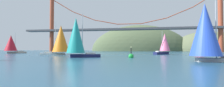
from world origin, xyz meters
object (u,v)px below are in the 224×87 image
object	(u,v)px
sailboat_blue_spinnaker	(206,31)
sailboat_crimson_sail	(11,44)
sailboat_scarlet_sail	(201,42)
sailboat_pink_spinnaker	(164,43)
sailboat_teal_sail	(77,37)
channel_buoy	(131,56)
sailboat_orange_sail	(60,39)

from	to	relation	value
sailboat_blue_spinnaker	sailboat_crimson_sail	bearing A→B (deg)	149.47
sailboat_scarlet_sail	sailboat_crimson_sail	bearing A→B (deg)	-177.16
sailboat_pink_spinnaker	sailboat_blue_spinnaker	size ratio (longest dim) A/B	0.87
sailboat_pink_spinnaker	sailboat_teal_sail	bearing A→B (deg)	-130.61
sailboat_pink_spinnaker	channel_buoy	distance (m)	26.43
sailboat_orange_sail	sailboat_pink_spinnaker	distance (m)	34.24
sailboat_scarlet_sail	sailboat_pink_spinnaker	bearing A→B (deg)	-154.09
sailboat_scarlet_sail	sailboat_pink_spinnaker	world-z (taller)	sailboat_scarlet_sail
sailboat_orange_sail	sailboat_pink_spinnaker	bearing A→B (deg)	17.59
sailboat_orange_sail	sailboat_blue_spinnaker	world-z (taller)	sailboat_orange_sail
sailboat_pink_spinnaker	sailboat_blue_spinnaker	xyz separation A→B (m)	(2.29, -34.35, 0.88)
sailboat_orange_sail	sailboat_pink_spinnaker	size ratio (longest dim) A/B	1.28
sailboat_crimson_sail	channel_buoy	size ratio (longest dim) A/B	3.29
sailboat_pink_spinnaker	sailboat_crimson_sail	bearing A→B (deg)	177.28
sailboat_crimson_sail	sailboat_scarlet_sail	bearing A→B (deg)	2.84
sailboat_scarlet_sail	sailboat_blue_spinnaker	xyz separation A→B (m)	(-11.27, -40.94, 0.20)
channel_buoy	sailboat_orange_sail	bearing A→B (deg)	148.62
sailboat_orange_sail	sailboat_blue_spinnaker	distance (m)	42.37
sailboat_scarlet_sail	sailboat_teal_sail	xyz separation A→B (m)	(-35.11, -31.72, 0.21)
sailboat_pink_spinnaker	sailboat_crimson_sail	world-z (taller)	sailboat_crimson_sail
sailboat_orange_sail	channel_buoy	distance (m)	27.43
sailboat_pink_spinnaker	sailboat_blue_spinnaker	bearing A→B (deg)	-86.18
sailboat_orange_sail	sailboat_pink_spinnaker	world-z (taller)	sailboat_orange_sail
sailboat_scarlet_sail	sailboat_blue_spinnaker	distance (m)	42.46
sailboat_orange_sail	sailboat_crimson_sail	world-z (taller)	sailboat_orange_sail
sailboat_pink_spinnaker	sailboat_crimson_sail	xyz separation A→B (m)	(-60.86, 2.89, 0.34)
sailboat_crimson_sail	channel_buoy	world-z (taller)	sailboat_crimson_sail
sailboat_teal_sail	channel_buoy	distance (m)	12.77
sailboat_pink_spinnaker	sailboat_blue_spinnaker	world-z (taller)	sailboat_blue_spinnaker
sailboat_orange_sail	sailboat_scarlet_sail	distance (m)	49.19
sailboat_scarlet_sail	sailboat_teal_sail	distance (m)	47.32
sailboat_crimson_sail	sailboat_orange_sail	bearing A→B (deg)	-25.12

